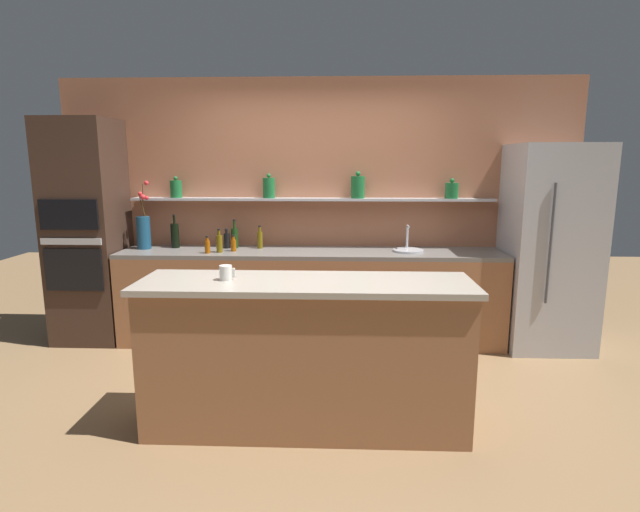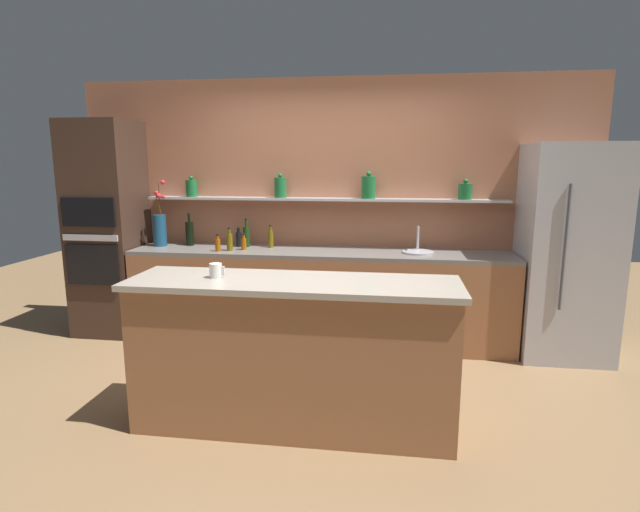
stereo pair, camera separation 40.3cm
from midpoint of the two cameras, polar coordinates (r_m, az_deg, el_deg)
ground_plane at (r=3.98m, az=1.25°, el=-15.81°), size 12.00×12.00×0.00m
back_wall_unit at (r=5.17m, az=3.43°, el=5.44°), size 5.20×0.28×2.60m
back_counter_unit at (r=4.98m, az=2.24°, el=-4.64°), size 3.73×0.62×0.92m
island_counter at (r=3.39m, az=0.41°, el=-11.21°), size 2.17×0.61×1.02m
refrigerator at (r=5.12m, az=28.42°, el=0.36°), size 0.78×0.73×1.94m
oven_tower at (r=5.52m, az=-21.19°, el=2.86°), size 0.65×0.64×2.19m
flower_vase at (r=5.33m, az=-15.81°, el=3.08°), size 0.14×0.16×0.68m
sink_fixture at (r=4.88m, az=13.48°, el=0.58°), size 0.29×0.29×0.25m
bottle_wine_0 at (r=5.30m, az=-12.59°, el=2.55°), size 0.08×0.08×0.34m
bottle_wine_1 at (r=5.13m, az=-6.20°, el=2.24°), size 0.07×0.07×0.29m
bottle_oil_2 at (r=4.91m, az=-8.00°, el=1.64°), size 0.06×0.06×0.23m
bottle_oil_3 at (r=5.06m, az=-3.40°, el=2.02°), size 0.05×0.05×0.23m
bottle_sauce_4 at (r=5.14m, az=-7.08°, el=1.96°), size 0.06×0.06×0.20m
bottle_sauce_5 at (r=4.95m, az=-6.43°, el=1.44°), size 0.05×0.05×0.16m
bottle_sauce_6 at (r=4.90m, az=-9.32°, el=1.32°), size 0.05×0.05×0.17m
coffee_mug at (r=3.32m, az=-8.46°, el=-1.70°), size 0.10×0.08×0.10m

